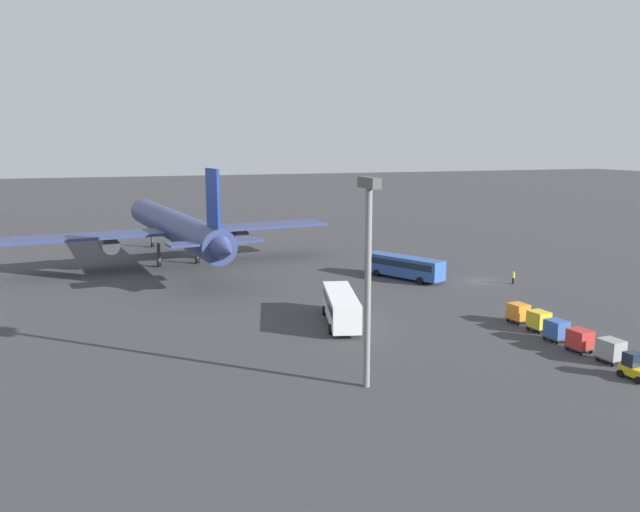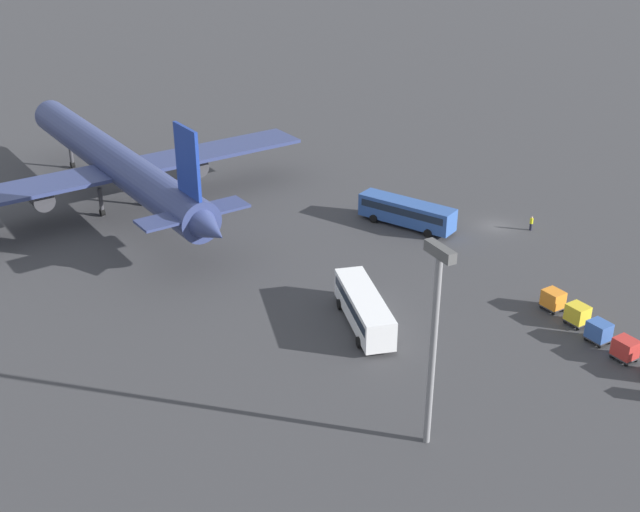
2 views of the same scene
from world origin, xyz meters
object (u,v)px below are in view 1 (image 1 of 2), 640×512
cargo_cart_yellow (539,320)px  worker_person (513,278)px  baggage_tug (635,367)px  cargo_cart_red (580,339)px  airplane (175,227)px  shuttle_bus_near (404,265)px  cargo_cart_grey (611,349)px  shuttle_bus_far (341,305)px  cargo_cart_blue (556,329)px  cargo_cart_orange (518,312)px

cargo_cart_yellow → worker_person: bearing=-30.1°
baggage_tug → cargo_cart_red: bearing=-9.1°
airplane → shuttle_bus_near: size_ratio=4.70×
cargo_cart_grey → shuttle_bus_far: bearing=42.9°
airplane → baggage_tug: bearing=-162.1°
airplane → cargo_cart_yellow: 57.32m
baggage_tug → cargo_cart_blue: baggage_tug is taller
worker_person → airplane: bearing=53.8°
shuttle_bus_far → cargo_cart_red: 23.08m
cargo_cart_red → cargo_cart_blue: size_ratio=1.00×
airplane → cargo_cart_yellow: size_ratio=26.13×
cargo_cart_yellow → airplane: bearing=31.6°
baggage_tug → cargo_cart_orange: 16.31m
shuttle_bus_near → cargo_cart_yellow: bearing=156.4°
baggage_tug → cargo_cart_grey: (3.51, -1.02, 0.25)m
airplane → baggage_tug: (-61.73, -28.77, -4.88)m
shuttle_bus_far → cargo_cart_red: (-15.59, -17.00, -0.76)m
shuttle_bus_near → shuttle_bus_far: (-17.47, 16.21, 0.07)m
worker_person → cargo_cart_yellow: (-18.79, 10.90, 0.32)m
airplane → cargo_cart_orange: airplane is taller
worker_person → cargo_cart_yellow: size_ratio=0.81×
cargo_cart_grey → cargo_cart_yellow: 9.57m
cargo_cart_yellow → cargo_cart_orange: (3.19, 0.06, 0.00)m
cargo_cart_grey → cargo_cart_yellow: (9.57, -0.15, 0.00)m
cargo_cart_grey → cargo_cart_orange: same height
shuttle_bus_far → cargo_cart_blue: size_ratio=5.48×
worker_person → cargo_cart_blue: (-21.98, 11.42, 0.32)m
cargo_cart_blue → cargo_cart_orange: same height
baggage_tug → cargo_cart_red: baggage_tug is taller
cargo_cart_grey → worker_person: bearing=-21.3°
baggage_tug → worker_person: size_ratio=1.43×
shuttle_bus_near → cargo_cart_yellow: 26.72m
shuttle_bus_far → cargo_cart_yellow: shuttle_bus_far is taller
baggage_tug → cargo_cart_orange: bearing=-8.3°
shuttle_bus_far → cargo_cart_orange: 18.59m
baggage_tug → cargo_cart_red: (6.70, -0.55, 0.25)m
worker_person → cargo_cart_orange: bearing=144.9°
shuttle_bus_far → cargo_cart_grey: size_ratio=5.48×
cargo_cart_red → cargo_cart_yellow: same height
cargo_cart_blue → cargo_cart_orange: (6.38, -0.47, 0.00)m
worker_person → cargo_cart_grey: bearing=158.7°
shuttle_bus_far → cargo_cart_blue: 21.14m
shuttle_bus_far → cargo_cart_grey: shuttle_bus_far is taller
cargo_cart_blue → cargo_cart_yellow: bearing=-9.3°
shuttle_bus_near → cargo_cart_orange: bearing=156.7°
airplane → cargo_cart_blue: airplane is taller
cargo_cart_yellow → cargo_cart_orange: size_ratio=1.00×
airplane → cargo_cart_blue: (-51.84, -29.42, -4.63)m
shuttle_bus_far → cargo_cart_orange: (-6.02, -17.57, -0.76)m
baggage_tug → cargo_cart_yellow: 13.14m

